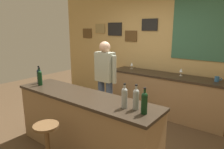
% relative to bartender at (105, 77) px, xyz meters
% --- Properties ---
extents(ground_plane, '(10.00, 10.00, 0.00)m').
position_rel_bartender_xyz_m(ground_plane, '(0.39, -0.58, -0.94)').
color(ground_plane, '#4C3823').
extents(back_wall, '(6.00, 0.09, 2.80)m').
position_rel_bartender_xyz_m(back_wall, '(0.40, 1.45, 0.48)').
color(back_wall, tan).
rests_on(back_wall, ground_plane).
extents(bar_counter, '(2.39, 0.60, 0.92)m').
position_rel_bartender_xyz_m(bar_counter, '(0.39, -0.98, -0.47)').
color(bar_counter, olive).
rests_on(bar_counter, ground_plane).
extents(side_counter, '(2.49, 0.56, 0.90)m').
position_rel_bartender_xyz_m(side_counter, '(0.79, 1.07, -0.48)').
color(side_counter, olive).
rests_on(side_counter, ground_plane).
extents(bartender, '(0.52, 0.21, 1.62)m').
position_rel_bartender_xyz_m(bartender, '(0.00, 0.00, 0.00)').
color(bartender, '#384766').
rests_on(bartender, ground_plane).
extents(bar_stool, '(0.32, 0.32, 0.68)m').
position_rel_bartender_xyz_m(bar_stool, '(0.34, -1.59, -0.48)').
color(bar_stool, brown).
rests_on(bar_stool, ground_plane).
extents(wine_bottle_a, '(0.07, 0.07, 0.31)m').
position_rel_bartender_xyz_m(wine_bottle_a, '(-0.67, -0.99, 0.12)').
color(wine_bottle_a, black).
rests_on(wine_bottle_a, bar_counter).
extents(wine_bottle_b, '(0.07, 0.07, 0.31)m').
position_rel_bartender_xyz_m(wine_bottle_b, '(-0.54, -1.06, 0.12)').
color(wine_bottle_b, black).
rests_on(wine_bottle_b, bar_counter).
extents(wine_bottle_c, '(0.07, 0.07, 0.31)m').
position_rel_bartender_xyz_m(wine_bottle_c, '(1.13, -1.01, 0.12)').
color(wine_bottle_c, '#999E99').
rests_on(wine_bottle_c, bar_counter).
extents(wine_bottle_d, '(0.07, 0.07, 0.31)m').
position_rel_bartender_xyz_m(wine_bottle_d, '(1.27, -0.97, 0.12)').
color(wine_bottle_d, '#999E99').
rests_on(wine_bottle_d, bar_counter).
extents(wine_bottle_e, '(0.07, 0.07, 0.31)m').
position_rel_bartender_xyz_m(wine_bottle_e, '(1.41, -1.02, 0.12)').
color(wine_bottle_e, black).
rests_on(wine_bottle_e, bar_counter).
extents(wine_glass_a, '(0.07, 0.07, 0.16)m').
position_rel_bartender_xyz_m(wine_glass_a, '(-0.12, 1.16, 0.07)').
color(wine_glass_a, silver).
rests_on(wine_glass_a, side_counter).
extents(wine_glass_b, '(0.07, 0.07, 0.16)m').
position_rel_bartender_xyz_m(wine_glass_b, '(1.07, 1.16, 0.07)').
color(wine_glass_b, silver).
rests_on(wine_glass_b, side_counter).
extents(coffee_mug, '(0.12, 0.08, 0.09)m').
position_rel_bartender_xyz_m(coffee_mug, '(1.76, 1.10, 0.01)').
color(coffee_mug, '#336699').
rests_on(coffee_mug, side_counter).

